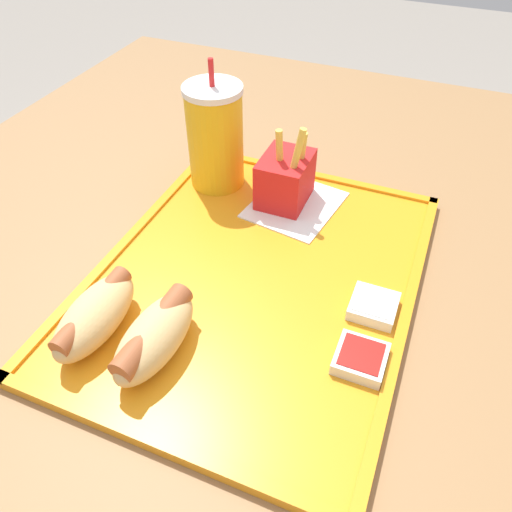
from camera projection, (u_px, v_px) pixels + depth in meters
name	position (u px, v px, depth m)	size (l,w,h in m)	color
dining_table	(258.00, 431.00, 0.86)	(1.27, 1.12, 0.77)	olive
food_tray	(256.00, 278.00, 0.59)	(0.46, 0.36, 0.01)	orange
paper_napkin	(292.00, 204.00, 0.68)	(0.14, 0.13, 0.00)	white
soda_cup	(215.00, 137.00, 0.68)	(0.08, 0.08, 0.18)	gold
hot_dog_far	(95.00, 315.00, 0.50)	(0.12, 0.05, 0.05)	#DBB270
hot_dog_near	(154.00, 336.00, 0.48)	(0.12, 0.06, 0.05)	#DBB270
fries_carton	(285.00, 179.00, 0.67)	(0.08, 0.06, 0.12)	red
sauce_cup_mayo	(374.00, 306.00, 0.54)	(0.05, 0.05, 0.02)	silver
sauce_cup_ketchup	(361.00, 358.00, 0.49)	(0.05, 0.05, 0.02)	silver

